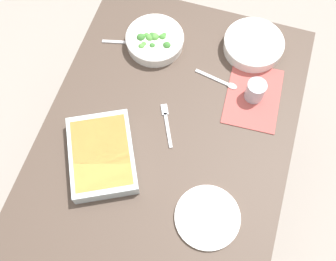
{
  "coord_description": "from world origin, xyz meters",
  "views": [
    {
      "loc": [
        0.58,
        0.18,
        2.09
      ],
      "look_at": [
        0.0,
        0.0,
        0.74
      ],
      "focal_mm": 43.41,
      "sensor_mm": 36.0,
      "label": 1
    }
  ],
  "objects": [
    {
      "name": "drink_cup",
      "position": [
        -0.23,
        0.27,
        0.78
      ],
      "size": [
        0.07,
        0.07,
        0.08
      ],
      "color": "#B2BCC6",
      "rests_on": "dining_table"
    },
    {
      "name": "baking_dish",
      "position": [
        0.17,
        -0.19,
        0.77
      ],
      "size": [
        0.37,
        0.33,
        0.06
      ],
      "color": "silver",
      "rests_on": "dining_table"
    },
    {
      "name": "side_plate",
      "position": [
        0.27,
        0.22,
        0.75
      ],
      "size": [
        0.22,
        0.22,
        0.01
      ],
      "primitive_type": "cylinder",
      "color": "white",
      "rests_on": "dining_table"
    },
    {
      "name": "broccoli_bowl",
      "position": [
        -0.35,
        -0.16,
        0.77
      ],
      "size": [
        0.23,
        0.23,
        0.06
      ],
      "color": "white",
      "rests_on": "dining_table"
    },
    {
      "name": "spoon_by_broccoli",
      "position": [
        -0.33,
        -0.26,
        0.74
      ],
      "size": [
        0.06,
        0.17,
        0.01
      ],
      "color": "silver",
      "rests_on": "dining_table"
    },
    {
      "name": "dining_table",
      "position": [
        0.0,
        0.0,
        0.65
      ],
      "size": [
        1.2,
        0.9,
        0.74
      ],
      "color": "#4C3D33",
      "rests_on": "ground_plane"
    },
    {
      "name": "stew_bowl",
      "position": [
        -0.44,
        0.22,
        0.77
      ],
      "size": [
        0.24,
        0.24,
        0.06
      ],
      "color": "white",
      "rests_on": "dining_table"
    },
    {
      "name": "spoon_spare",
      "position": [
        -0.26,
        0.14,
        0.74
      ],
      "size": [
        0.05,
        0.18,
        0.01
      ],
      "color": "silver",
      "rests_on": "dining_table"
    },
    {
      "name": "ground_plane",
      "position": [
        0.0,
        0.0,
        0.0
      ],
      "size": [
        6.0,
        6.0,
        0.0
      ],
      "primitive_type": "plane",
      "color": "#9E9389"
    },
    {
      "name": "spoon_by_stew",
      "position": [
        -0.45,
        0.17,
        0.74
      ],
      "size": [
        0.04,
        0.18,
        0.01
      ],
      "color": "silver",
      "rests_on": "dining_table"
    },
    {
      "name": "fork_on_table",
      "position": [
        -0.03,
        -0.01,
        0.74
      ],
      "size": [
        0.17,
        0.09,
        0.01
      ],
      "color": "silver",
      "rests_on": "dining_table"
    },
    {
      "name": "placemat",
      "position": [
        -0.23,
        0.27,
        0.74
      ],
      "size": [
        0.29,
        0.21,
        0.0
      ],
      "primitive_type": "cube",
      "rotation": [
        0.0,
        0.0,
        0.05
      ],
      "color": "#B24C47",
      "rests_on": "dining_table"
    }
  ]
}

